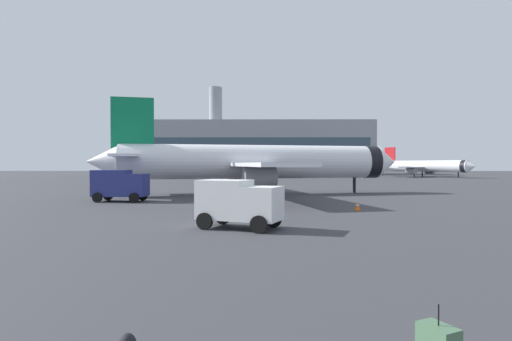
# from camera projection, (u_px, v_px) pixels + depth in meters

# --- Properties ---
(airplane_at_gate) EXTENTS (35.45, 32.24, 10.50)m
(airplane_at_gate) POSITION_uv_depth(u_px,v_px,m) (255.00, 162.00, 46.68)
(airplane_at_gate) COLOR white
(airplane_at_gate) RESTS_ON ground
(airplane_taxiing) EXTENTS (22.30, 24.22, 8.17)m
(airplane_taxiing) POSITION_uv_depth(u_px,v_px,m) (423.00, 166.00, 109.09)
(airplane_taxiing) COLOR white
(airplane_taxiing) RESTS_ON ground
(service_truck) EXTENTS (4.92, 2.75, 2.90)m
(service_truck) POSITION_uv_depth(u_px,v_px,m) (120.00, 184.00, 37.96)
(service_truck) COLOR navy
(service_truck) RESTS_ON ground
(cargo_van) EXTENTS (4.83, 3.65, 2.60)m
(cargo_van) POSITION_uv_depth(u_px,v_px,m) (238.00, 202.00, 22.08)
(cargo_van) COLOR white
(cargo_van) RESTS_ON ground
(safety_cone_near) EXTENTS (0.44, 0.44, 0.80)m
(safety_cone_near) POSITION_uv_depth(u_px,v_px,m) (207.00, 189.00, 50.84)
(safety_cone_near) COLOR #F2590C
(safety_cone_near) RESTS_ON ground
(safety_cone_mid) EXTENTS (0.44, 0.44, 0.68)m
(safety_cone_mid) POSITION_uv_depth(u_px,v_px,m) (358.00, 206.00, 30.75)
(safety_cone_mid) COLOR #F2590C
(safety_cone_mid) RESTS_ON ground
(terminal_building) EXTENTS (83.87, 20.21, 29.57)m
(terminal_building) POSITION_uv_depth(u_px,v_px,m) (245.00, 148.00, 140.84)
(terminal_building) COLOR gray
(terminal_building) RESTS_ON ground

